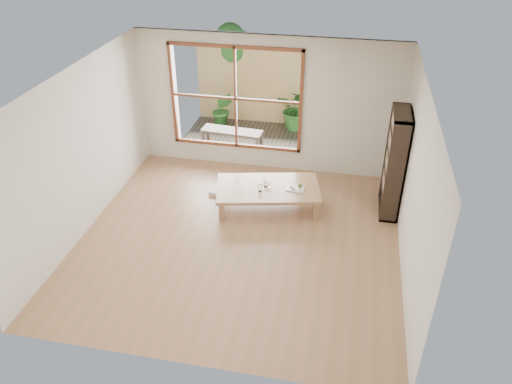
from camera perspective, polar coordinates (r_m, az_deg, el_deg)
ground at (r=8.01m, az=-1.92°, el=-5.36°), size 5.00×5.00×0.00m
low_table at (r=8.61m, az=1.37°, el=0.32°), size 1.93×1.34×0.38m
floor_cushion at (r=9.20m, az=-3.40°, el=0.31°), size 0.55×0.55×0.07m
bookshelf at (r=8.53m, az=15.54°, el=3.16°), size 0.29×0.82×1.82m
glass_tall at (r=8.44m, az=0.48°, el=0.47°), size 0.07×0.07×0.12m
glass_mid at (r=8.57m, az=1.55°, el=0.86°), size 0.06×0.06×0.09m
glass_short at (r=8.70m, az=1.06°, el=1.35°), size 0.06×0.06×0.08m
glass_small at (r=8.57m, az=1.17°, el=0.88°), size 0.07×0.07×0.09m
food_tray at (r=8.54m, az=4.61°, el=0.46°), size 0.31×0.23×0.09m
deck at (r=11.10m, az=-0.81°, el=6.01°), size 2.80×2.00×0.05m
garden_bench at (r=10.56m, az=-2.77°, el=6.77°), size 1.30×0.48×0.40m
bamboo_fence at (r=11.65m, az=0.20°, el=12.11°), size 2.80×0.06×1.80m
shrub_right at (r=11.39m, az=4.79°, el=9.45°), size 1.00×0.90×0.98m
shrub_left at (r=11.49m, az=-3.85°, el=9.37°), size 0.49×0.40×0.86m
garden_tree at (r=11.85m, az=-2.85°, el=16.11°), size 1.04×0.85×2.22m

